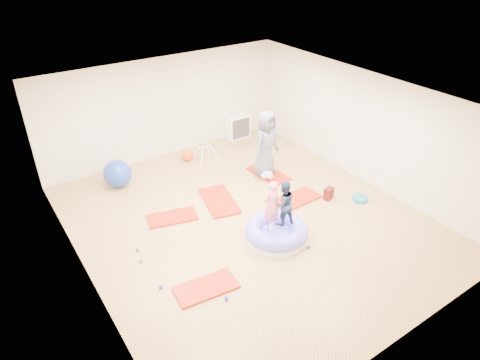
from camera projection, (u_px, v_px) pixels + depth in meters
room at (248, 165)px, 8.89m from camera, size 7.01×8.01×2.81m
gym_mat_front_left at (206, 287)px, 7.77m from camera, size 1.19×0.68×0.05m
gym_mat_mid_left at (172, 217)px, 9.66m from camera, size 1.19×0.81×0.05m
gym_mat_center_back at (219, 201)px, 10.24m from camera, size 0.96×1.45×0.06m
gym_mat_right at (296, 199)px, 10.31m from camera, size 1.17×0.60×0.05m
gym_mat_rear_right at (268, 174)px, 11.37m from camera, size 0.67×1.21×0.05m
inflatable_cushion at (276, 232)px, 8.95m from camera, size 1.33×1.33×0.42m
child_pink at (271, 203)px, 8.51m from camera, size 0.42×0.29×1.10m
child_navy at (284, 201)px, 8.66m from camera, size 0.54×0.45×1.00m
adult_caregiver at (266, 144)px, 10.92m from camera, size 0.98×0.81×1.73m
infant at (267, 175)px, 11.05m from camera, size 0.35×0.35×0.20m
ball_pit_balls at (203, 236)px, 9.04m from camera, size 3.83×4.01×0.07m
exercise_ball_blue at (118, 174)px, 10.71m from camera, size 0.71×0.71×0.71m
exercise_ball_orange at (187, 155)px, 11.99m from camera, size 0.36×0.36×0.36m
infant_play_gym at (205, 152)px, 11.83m from camera, size 0.63×0.59×0.48m
cube_shelf at (238, 127)px, 13.24m from camera, size 0.72×0.35×0.72m
balance_disc at (360, 199)px, 10.29m from camera, size 0.36×0.36×0.08m
backpack at (329, 194)px, 10.29m from camera, size 0.29×0.22×0.29m
yellow_toy at (222, 270)px, 8.16m from camera, size 0.21×0.21×0.03m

